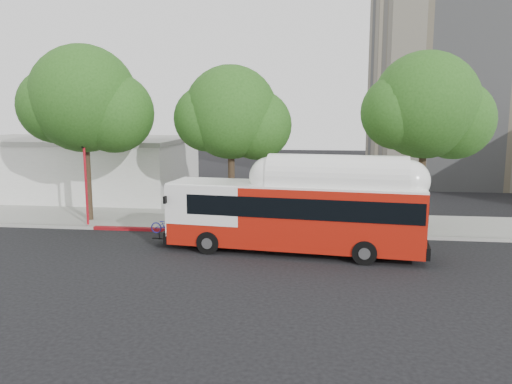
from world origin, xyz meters
The scene contains 10 objects.
ground centered at (0.00, 0.00, 0.00)m, with size 120.00×120.00×0.00m, color black.
sidewalk centered at (0.00, 6.50, 0.07)m, with size 60.00×5.00×0.15m, color gray.
curb_strip centered at (0.00, 3.90, 0.07)m, with size 60.00×0.30×0.15m, color gray.
red_curb_segment centered at (-3.00, 3.90, 0.08)m, with size 10.00×0.32×0.16m, color maroon.
street_tree_left centered at (-8.53, 5.56, 6.60)m, with size 6.67×5.80×9.74m.
street_tree_mid centered at (-0.59, 6.06, 5.91)m, with size 5.75×5.00×8.62m.
street_tree_right centered at (9.44, 5.86, 6.26)m, with size 6.21×5.40×9.18m.
low_commercial_bldg centered at (-14.00, 14.00, 2.15)m, with size 16.20×10.20×4.25m.
transit_bus centered at (2.73, 0.81, 1.64)m, with size 12.01×3.62×3.50m.
signal_pole centered at (-8.54, 4.30, 2.32)m, with size 0.13×0.43×4.52m.
Camera 1 is at (3.66, -20.58, 6.18)m, focal length 35.00 mm.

